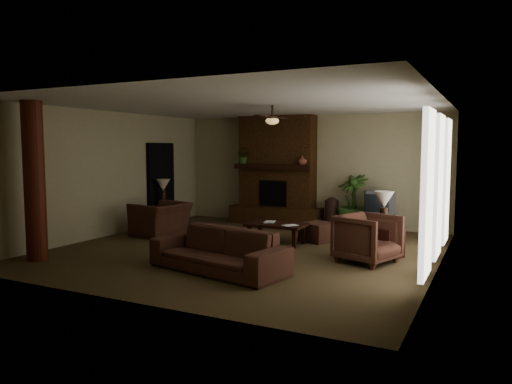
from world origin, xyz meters
The scene contains 23 objects.
room_shell centered at (0.00, 0.00, 1.40)m, with size 7.00×7.00×7.00m.
fireplace centered at (-0.80, 3.22, 1.16)m, with size 2.40×0.70×2.80m.
windows centered at (3.45, 0.20, 1.35)m, with size 0.08×3.65×2.35m.
log_column centered at (-2.95, -2.40, 1.40)m, with size 0.36×0.36×2.80m, color maroon.
doorway centered at (-3.44, 1.80, 1.05)m, with size 0.10×1.00×2.10m, color black.
ceiling_fan centered at (0.40, 0.30, 2.53)m, with size 1.35×1.35×0.37m.
sofa centered at (0.34, -1.65, 0.46)m, with size 2.33×0.68×0.91m, color #4A2B1F.
armchair_left centered at (-2.47, 0.51, 0.50)m, with size 1.14×0.74×0.99m, color #4A2B1F.
armchair_right centered at (2.35, 0.01, 0.46)m, with size 0.90×0.84×0.93m, color #4A2B1F.
coffee_table centered at (0.27, 0.79, 0.37)m, with size 1.20×0.70×0.43m.
ottoman centered at (0.96, 1.42, 0.20)m, with size 0.60×0.60×0.40m, color #4A2B1F.
tv_stand centered at (1.93, 2.74, 0.25)m, with size 0.85×0.50×0.50m, color #B9B9BC.
tv centered at (1.96, 2.72, 0.76)m, with size 0.77×0.70×0.52m.
floor_vase centered at (0.72, 3.15, 0.43)m, with size 0.34×0.34×0.77m.
floor_plant centered at (1.24, 3.15, 0.38)m, with size 0.75×1.34×0.75m, color #325622.
side_table_left centered at (-3.15, 1.46, 0.28)m, with size 0.50×0.50×0.55m, color black.
lamp_left centered at (-3.15, 1.51, 1.00)m, with size 0.44×0.44×0.65m.
side_table_right centered at (2.55, 0.56, 0.28)m, with size 0.50×0.50×0.55m, color black.
lamp_right centered at (2.50, 0.61, 1.00)m, with size 0.44×0.44×0.65m.
mantel_plant centered at (-1.65, 2.98, 1.72)m, with size 0.38×0.42×0.33m, color #325622.
mantel_vase centered at (0.01, 2.95, 1.67)m, with size 0.22×0.23×0.22m, color brown.
book_a centered at (0.02, 0.77, 0.57)m, with size 0.22×0.03×0.29m, color #999999.
book_b centered at (0.58, 0.65, 0.58)m, with size 0.21×0.02×0.29m, color #999999.
Camera 1 is at (4.28, -8.21, 2.00)m, focal length 33.83 mm.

